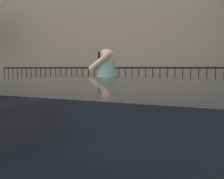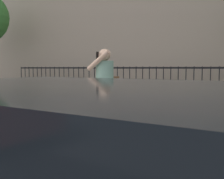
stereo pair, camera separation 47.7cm
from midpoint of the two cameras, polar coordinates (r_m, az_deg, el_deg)
The scene contains 5 objects.
ground_plane at distance 4.51m, azimuth -20.79°, elevation -15.47°, with size 60.00×60.00×0.00m, color black.
sidewalk at distance 6.09m, azimuth -4.85°, elevation -9.10°, with size 28.00×4.40×0.15m, color #9E9B93.
iron_fence at distance 9.25m, azimuth 7.64°, elevation 1.59°, with size 12.03×0.04×1.60m.
pedestrian_on_phone at distance 4.88m, azimuth 1.31°, elevation 0.54°, with size 0.51×0.67×1.76m.
street_bench at distance 8.20m, azimuth -16.56°, elevation -1.58°, with size 1.60×0.45×0.95m.
Camera 2 is at (3.43, -2.66, 1.54)m, focal length 40.51 mm.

